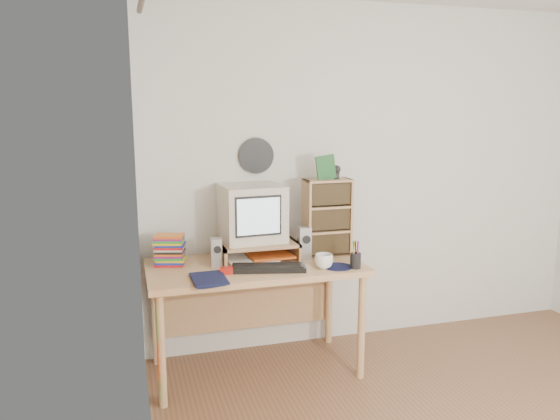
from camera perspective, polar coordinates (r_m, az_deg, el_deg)
back_wall at (r=4.18m, az=9.94°, el=3.49°), size 3.50×0.00×3.50m
left_wall at (r=2.04m, az=-13.33°, el=-4.25°), size 0.00×3.50×3.50m
curtain at (r=2.53m, az=-12.92°, el=-3.65°), size 0.00×2.20×2.20m
wall_disc at (r=3.83m, az=-2.50°, el=5.69°), size 0.25×0.02×0.25m
desk at (r=3.70m, az=-2.85°, el=-7.42°), size 1.40×0.70×0.75m
monitor_riser at (r=3.68m, az=-2.26°, el=-3.80°), size 0.52×0.30×0.12m
crt_monitor at (r=3.67m, az=-2.84°, el=-0.38°), size 0.43×0.43×0.38m
speaker_left at (r=3.55m, az=-6.65°, el=-4.42°), size 0.08×0.08×0.19m
speaker_right at (r=3.71m, az=2.55°, el=-3.44°), size 0.09×0.09×0.22m
keyboard at (r=3.46m, az=-1.17°, el=-6.07°), size 0.49×0.25×0.03m
dvd_stack at (r=3.62m, az=-11.44°, el=-3.66°), size 0.21×0.17×0.26m
cd_rack at (r=3.78m, az=4.93°, el=-0.75°), size 0.32×0.17×0.53m
mug at (r=3.51m, az=4.60°, el=-5.36°), size 0.15×0.15×0.09m
diary at (r=3.27m, az=-9.17°, el=-7.10°), size 0.25×0.19×0.05m
mousepad at (r=3.55m, az=6.05°, el=-5.92°), size 0.24×0.24×0.00m
pen_cup at (r=3.53m, az=7.90°, el=-4.96°), size 0.07×0.07×0.14m
papers at (r=3.68m, az=-2.30°, el=-4.96°), size 0.35×0.26×0.04m
red_box at (r=3.41m, az=-5.61°, el=-6.33°), size 0.09×0.06×0.04m
game_box at (r=3.71m, az=4.80°, el=4.45°), size 0.13×0.04×0.16m
webcam at (r=3.75m, az=5.94°, el=3.97°), size 0.06×0.06×0.09m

